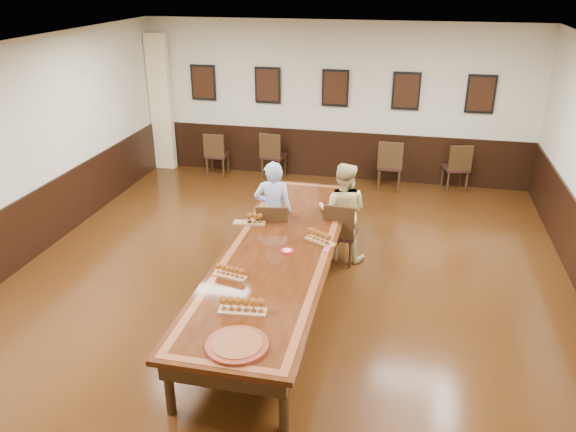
% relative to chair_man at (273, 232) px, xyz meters
% --- Properties ---
extents(floor, '(8.00, 10.00, 0.02)m').
position_rel_chair_man_xyz_m(floor, '(0.34, -1.00, -0.50)').
color(floor, black).
rests_on(floor, ground).
extents(ceiling, '(8.00, 10.00, 0.02)m').
position_rel_chair_man_xyz_m(ceiling, '(0.34, -1.00, 2.72)').
color(ceiling, white).
rests_on(ceiling, floor).
extents(wall_back, '(8.00, 0.02, 3.20)m').
position_rel_chair_man_xyz_m(wall_back, '(0.34, 4.01, 1.11)').
color(wall_back, beige).
rests_on(wall_back, floor).
extents(chair_man, '(0.53, 0.57, 0.98)m').
position_rel_chair_man_xyz_m(chair_man, '(0.00, 0.00, 0.00)').
color(chair_man, black).
rests_on(chair_man, floor).
extents(chair_woman, '(0.48, 0.52, 0.98)m').
position_rel_chair_man_xyz_m(chair_woman, '(0.98, 0.24, 0.00)').
color(chair_woman, black).
rests_on(chair_woman, floor).
extents(spare_chair_a, '(0.46, 0.50, 0.95)m').
position_rel_chair_man_xyz_m(spare_chair_a, '(-2.11, 3.59, -0.02)').
color(spare_chair_a, black).
rests_on(spare_chair_a, floor).
extents(spare_chair_b, '(0.52, 0.55, 0.99)m').
position_rel_chair_man_xyz_m(spare_chair_b, '(-0.90, 3.73, 0.00)').
color(spare_chair_b, black).
rests_on(spare_chair_b, floor).
extents(spare_chair_c, '(0.49, 0.54, 1.03)m').
position_rel_chair_man_xyz_m(spare_chair_c, '(1.55, 3.53, 0.02)').
color(spare_chair_c, black).
rests_on(spare_chair_c, floor).
extents(spare_chair_d, '(0.57, 0.60, 0.97)m').
position_rel_chair_man_xyz_m(spare_chair_d, '(2.84, 3.75, -0.00)').
color(spare_chair_d, black).
rests_on(spare_chair_d, floor).
extents(person_man, '(0.62, 0.46, 1.56)m').
position_rel_chair_man_xyz_m(person_man, '(-0.02, 0.10, 0.29)').
color(person_man, '#546ED2').
rests_on(person_man, floor).
extents(person_woman, '(0.79, 0.63, 1.53)m').
position_rel_chair_man_xyz_m(person_woman, '(0.99, 0.34, 0.28)').
color(person_woman, '#D5C485').
rests_on(person_woman, floor).
extents(pink_phone, '(0.10, 0.16, 0.01)m').
position_rel_chair_man_xyz_m(pink_phone, '(0.94, -0.90, 0.27)').
color(pink_phone, '#DA486E').
rests_on(pink_phone, conference_table).
extents(curtain, '(0.45, 0.18, 2.90)m').
position_rel_chair_man_xyz_m(curtain, '(-3.41, 3.82, 0.96)').
color(curtain, beige).
rests_on(curtain, floor).
extents(wainscoting, '(8.00, 10.00, 1.00)m').
position_rel_chair_man_xyz_m(wainscoting, '(0.34, -1.00, 0.01)').
color(wainscoting, black).
rests_on(wainscoting, floor).
extents(conference_table, '(1.40, 5.00, 0.76)m').
position_rel_chair_man_xyz_m(conference_table, '(0.34, -1.00, 0.12)').
color(conference_table, black).
rests_on(conference_table, floor).
extents(posters, '(6.14, 0.04, 0.74)m').
position_rel_chair_man_xyz_m(posters, '(0.34, 3.93, 1.41)').
color(posters, black).
rests_on(posters, wall_back).
extents(flight_a, '(0.47, 0.19, 0.17)m').
position_rel_chair_man_xyz_m(flight_a, '(-0.23, -0.34, 0.34)').
color(flight_a, '#9D6742').
rests_on(flight_a, conference_table).
extents(flight_b, '(0.45, 0.33, 0.16)m').
position_rel_chair_man_xyz_m(flight_b, '(0.82, -0.71, 0.34)').
color(flight_b, '#9D6742').
rests_on(flight_b, conference_table).
extents(flight_c, '(0.42, 0.21, 0.15)m').
position_rel_chair_man_xyz_m(flight_c, '(-0.07, -1.85, 0.33)').
color(flight_c, '#9D6742').
rests_on(flight_c, conference_table).
extents(flight_d, '(0.53, 0.20, 0.19)m').
position_rel_chair_man_xyz_m(flight_d, '(0.29, -2.54, 0.35)').
color(flight_d, '#9D6742').
rests_on(flight_d, conference_table).
extents(red_plate_grp, '(0.19, 0.19, 0.02)m').
position_rel_chair_man_xyz_m(red_plate_grp, '(0.45, -1.06, 0.27)').
color(red_plate_grp, '#B10B20').
rests_on(red_plate_grp, conference_table).
extents(carved_platter, '(0.71, 0.71, 0.05)m').
position_rel_chair_man_xyz_m(carved_platter, '(0.41, -3.12, 0.28)').
color(carved_platter, '#5E1D12').
rests_on(carved_platter, conference_table).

